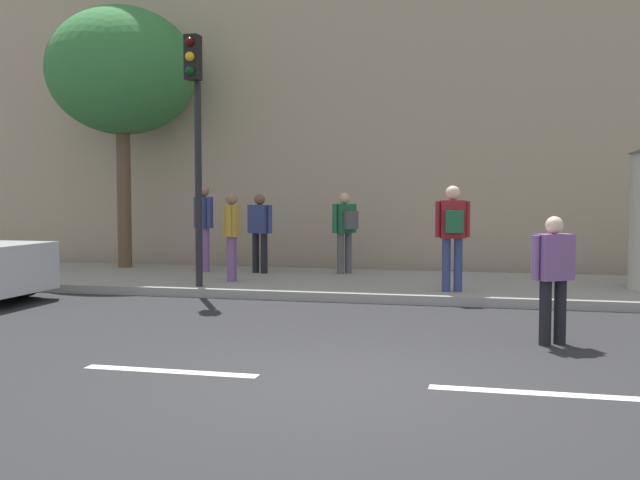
{
  "coord_description": "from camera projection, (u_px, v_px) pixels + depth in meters",
  "views": [
    {
      "loc": [
        1.4,
        -6.64,
        1.73
      ],
      "look_at": [
        -0.68,
        2.0,
        1.2
      ],
      "focal_mm": 41.58,
      "sensor_mm": 36.0,
      "label": 1
    }
  ],
  "objects": [
    {
      "name": "ground_plane",
      "position": [
        341.0,
        382.0,
        6.88
      ],
      "size": [
        80.0,
        80.0,
        0.0
      ],
      "primitive_type": "plane",
      "color": "#232326"
    },
    {
      "name": "sidewalk_curb",
      "position": [
        419.0,
        285.0,
        13.67
      ],
      "size": [
        36.0,
        4.0,
        0.15
      ],
      "primitive_type": "cube",
      "color": "gray",
      "rests_on": "ground_plane"
    },
    {
      "name": "lane_markings",
      "position": [
        341.0,
        381.0,
        6.87
      ],
      "size": [
        25.8,
        0.16,
        0.01
      ],
      "color": "silver",
      "rests_on": "ground_plane"
    },
    {
      "name": "building_backdrop",
      "position": [
        442.0,
        46.0,
        18.2
      ],
      "size": [
        36.0,
        5.0,
        10.82
      ],
      "primitive_type": "cube",
      "color": "tan",
      "rests_on": "ground_plane"
    },
    {
      "name": "traffic_light",
      "position": [
        195.0,
        119.0,
        12.63
      ],
      "size": [
        0.24,
        0.45,
        4.29
      ],
      "color": "black",
      "rests_on": "sidewalk_curb"
    },
    {
      "name": "street_tree",
      "position": [
        122.0,
        72.0,
        16.12
      ],
      "size": [
        3.24,
        3.24,
        5.68
      ],
      "color": "brown",
      "rests_on": "sidewalk_curb"
    },
    {
      "name": "pedestrian_near_pole",
      "position": [
        553.0,
        271.0,
        8.55
      ],
      "size": [
        0.51,
        0.43,
        1.49
      ],
      "color": "black",
      "rests_on": "ground_plane"
    },
    {
      "name": "pedestrian_in_red_top",
      "position": [
        260.0,
        227.0,
        15.09
      ],
      "size": [
        0.59,
        0.41,
        1.61
      ],
      "color": "black",
      "rests_on": "sidewalk_curb"
    },
    {
      "name": "pedestrian_tallest",
      "position": [
        453.0,
        229.0,
        12.13
      ],
      "size": [
        0.56,
        0.44,
        1.74
      ],
      "color": "navy",
      "rests_on": "sidewalk_curb"
    },
    {
      "name": "pedestrian_with_backpack",
      "position": [
        232.0,
        229.0,
        13.66
      ],
      "size": [
        0.3,
        0.6,
        1.64
      ],
      "color": "#724C84",
      "rests_on": "sidewalk_curb"
    },
    {
      "name": "pedestrian_in_dark_shirt",
      "position": [
        203.0,
        220.0,
        15.4
      ],
      "size": [
        0.48,
        0.46,
        1.8
      ],
      "color": "#724C84",
      "rests_on": "sidewalk_curb"
    },
    {
      "name": "pedestrian_in_light_jacket",
      "position": [
        345.0,
        225.0,
        14.96
      ],
      "size": [
        0.52,
        0.55,
        1.64
      ],
      "color": "#4C4C51",
      "rests_on": "sidewalk_curb"
    }
  ]
}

